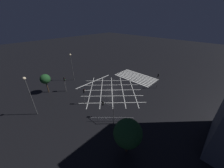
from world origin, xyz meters
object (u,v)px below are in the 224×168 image
at_px(traffic_light_median_north, 84,93).
at_px(street_lamp_west, 28,89).
at_px(street_tree_far, 45,79).
at_px(traffic_light_ne_main, 65,82).
at_px(traffic_light_sw_main, 158,78).
at_px(street_tree_near, 128,133).
at_px(traffic_light_nw_main, 107,108).
at_px(street_lamp_east, 71,62).
at_px(traffic_light_ne_cross, 64,81).

xyz_separation_m(traffic_light_median_north, street_lamp_west, (4.21, 8.74, 3.12)).
relative_size(street_lamp_west, street_tree_far, 1.65).
bearing_deg(traffic_light_ne_main, street_tree_far, -129.92).
bearing_deg(traffic_light_sw_main, street_tree_near, 104.85).
distance_m(traffic_light_nw_main, street_tree_near, 7.07).
xyz_separation_m(traffic_light_sw_main, street_lamp_west, (12.54, 26.55, 2.84)).
distance_m(traffic_light_sw_main, street_tree_far, 28.92).
bearing_deg(street_lamp_west, traffic_light_median_north, -115.75).
bearing_deg(traffic_light_median_north, street_tree_far, 108.14).
bearing_deg(street_tree_far, traffic_light_ne_main, -129.92).
bearing_deg(street_tree_near, traffic_light_sw_main, -75.15).
relative_size(traffic_light_median_north, street_lamp_east, 0.48).
bearing_deg(traffic_light_sw_main, traffic_light_nw_main, 86.35).
height_order(street_tree_near, street_tree_far, street_tree_near).
bearing_deg(traffic_light_ne_main, traffic_light_sw_main, 47.46).
relative_size(traffic_light_sw_main, street_lamp_east, 0.52).
height_order(traffic_light_median_north, traffic_light_ne_main, traffic_light_ne_main).
bearing_deg(traffic_light_median_north, traffic_light_ne_main, 90.77).
relative_size(traffic_light_nw_main, traffic_light_ne_main, 0.97).
distance_m(traffic_light_median_north, street_tree_far, 11.69).
bearing_deg(traffic_light_ne_main, traffic_light_nw_main, 0.54).
distance_m(traffic_light_median_north, street_lamp_east, 13.72).
bearing_deg(traffic_light_ne_main, street_tree_near, -6.33).
relative_size(traffic_light_ne_cross, traffic_light_ne_main, 1.07).
bearing_deg(traffic_light_nw_main, street_tree_near, 158.52).
height_order(traffic_light_sw_main, street_tree_near, street_tree_near).
height_order(traffic_light_sw_main, traffic_light_ne_cross, traffic_light_sw_main).
bearing_deg(street_lamp_west, traffic_light_ne_cross, -66.13).
xyz_separation_m(traffic_light_ne_cross, street_tree_near, (-21.67, 2.25, 0.69)).
xyz_separation_m(traffic_light_nw_main, traffic_light_sw_main, (-1.13, -17.78, 0.22)).
xyz_separation_m(street_lamp_west, street_tree_near, (-17.93, -6.21, -2.20)).
relative_size(traffic_light_median_north, traffic_light_ne_cross, 0.92).
relative_size(traffic_light_median_north, traffic_light_ne_main, 0.99).
distance_m(traffic_light_sw_main, traffic_light_ne_main, 24.33).
bearing_deg(street_lamp_east, traffic_light_ne_cross, 131.71).
bearing_deg(street_tree_far, street_lamp_east, -80.56).
bearing_deg(traffic_light_nw_main, traffic_light_sw_main, -93.65).
height_order(traffic_light_median_north, traffic_light_ne_cross, traffic_light_ne_cross).
height_order(traffic_light_nw_main, traffic_light_median_north, traffic_light_median_north).
bearing_deg(street_lamp_west, street_tree_far, -36.71).
relative_size(traffic_light_ne_main, street_tree_near, 0.70).
bearing_deg(street_tree_near, street_tree_far, 2.53).
xyz_separation_m(traffic_light_median_north, traffic_light_ne_cross, (7.95, 0.28, 0.23)).
xyz_separation_m(traffic_light_median_north, street_lamp_east, (12.47, -4.78, 3.17)).
bearing_deg(traffic_light_ne_cross, traffic_light_sw_main, -41.96).
relative_size(traffic_light_ne_main, street_tree_far, 0.79).
relative_size(traffic_light_sw_main, street_lamp_west, 0.52).
relative_size(traffic_light_ne_main, street_lamp_east, 0.48).
relative_size(street_lamp_west, street_tree_near, 1.46).
distance_m(traffic_light_sw_main, traffic_light_ne_cross, 24.34).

